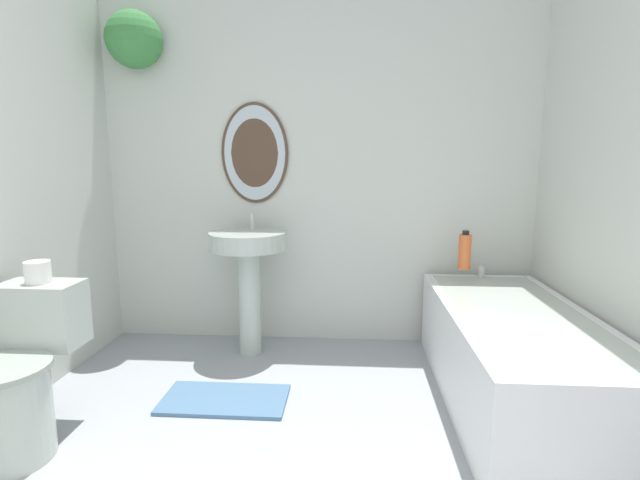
{
  "coord_description": "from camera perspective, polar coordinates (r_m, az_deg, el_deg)",
  "views": [
    {
      "loc": [
        0.23,
        -0.29,
        1.23
      ],
      "look_at": [
        0.09,
        1.76,
        0.89
      ],
      "focal_mm": 26.0,
      "sensor_mm": 36.0,
      "label": 1
    }
  ],
  "objects": [
    {
      "name": "bathtub",
      "position": [
        2.63,
        22.91,
        -12.98
      ],
      "size": [
        0.7,
        1.57,
        0.57
      ],
      "color": "silver",
      "rests_on": "ground_plane"
    },
    {
      "name": "toilet",
      "position": [
        2.44,
        -33.18,
        -14.3
      ],
      "size": [
        0.38,
        0.57,
        0.69
      ],
      "color": "#B2BCB2",
      "rests_on": "ground_plane"
    },
    {
      "name": "wall_back",
      "position": [
        3.16,
        -2.42,
        10.34
      ],
      "size": [
        3.0,
        0.35,
        2.4
      ],
      "color": "silver",
      "rests_on": "ground_plane"
    },
    {
      "name": "pedestal_sink",
      "position": [
        2.98,
        -8.79,
        -2.75
      ],
      "size": [
        0.49,
        0.49,
        0.9
      ],
      "color": "#B2BCB2",
      "rests_on": "ground_plane"
    },
    {
      "name": "shampoo_bottle",
      "position": [
        3.03,
        17.39,
        -1.31
      ],
      "size": [
        0.08,
        0.08,
        0.24
      ],
      "color": "#DB6633",
      "rests_on": "bathtub"
    },
    {
      "name": "bath_mat",
      "position": [
        2.61,
        -11.64,
        -18.67
      ],
      "size": [
        0.65,
        0.34,
        0.02
      ],
      "color": "#4C7093",
      "rests_on": "ground_plane"
    },
    {
      "name": "toilet_paper_roll",
      "position": [
        2.46,
        -31.41,
        -3.39
      ],
      "size": [
        0.11,
        0.11,
        0.1
      ],
      "color": "white",
      "rests_on": "toilet"
    }
  ]
}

